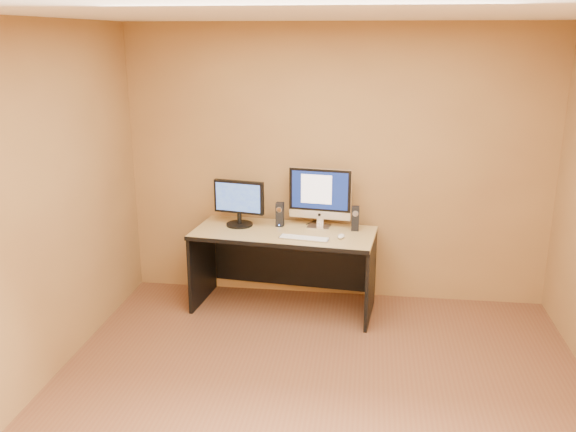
{
  "coord_description": "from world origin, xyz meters",
  "views": [
    {
      "loc": [
        0.3,
        -3.64,
        2.48
      ],
      "look_at": [
        -0.39,
        1.49,
        0.94
      ],
      "focal_mm": 38.0,
      "sensor_mm": 36.0,
      "label": 1
    }
  ],
  "objects": [
    {
      "name": "cable_b",
      "position": [
        -0.22,
        1.89,
        0.76
      ],
      "size": [
        0.1,
        0.17,
        0.01
      ],
      "primitive_type": "cylinder",
      "rotation": [
        1.57,
        0.0,
        -0.5
      ],
      "color": "black",
      "rests_on": "desk"
    },
    {
      "name": "cable_a",
      "position": [
        -0.16,
        1.87,
        0.76
      ],
      "size": [
        0.1,
        0.21,
        0.01
      ],
      "primitive_type": "cylinder",
      "rotation": [
        1.57,
        0.0,
        0.44
      ],
      "color": "black",
      "rests_on": "desk"
    },
    {
      "name": "desk",
      "position": [
        -0.44,
        1.59,
        0.38
      ],
      "size": [
        1.71,
        0.88,
        0.76
      ],
      "primitive_type": null,
      "rotation": [
        0.0,
        0.0,
        -0.1
      ],
      "color": "tan",
      "rests_on": "ground"
    },
    {
      "name": "imac",
      "position": [
        -0.14,
        1.77,
        1.04
      ],
      "size": [
        0.61,
        0.29,
        0.56
      ],
      "primitive_type": null,
      "rotation": [
        0.0,
        0.0,
        -0.12
      ],
      "color": "silver",
      "rests_on": "desk"
    },
    {
      "name": "speaker_left",
      "position": [
        -0.5,
        1.75,
        0.87
      ],
      "size": [
        0.07,
        0.08,
        0.23
      ],
      "primitive_type": null,
      "rotation": [
        0.0,
        0.0,
        -0.06
      ],
      "color": "black",
      "rests_on": "desk"
    },
    {
      "name": "second_monitor",
      "position": [
        -0.88,
        1.71,
        0.98
      ],
      "size": [
        0.53,
        0.33,
        0.43
      ],
      "primitive_type": null,
      "rotation": [
        0.0,
        0.0,
        -0.18
      ],
      "color": "black",
      "rests_on": "desk"
    },
    {
      "name": "walls",
      "position": [
        0.0,
        0.0,
        1.3
      ],
      "size": [
        4.0,
        4.0,
        2.6
      ],
      "primitive_type": null,
      "color": "olive",
      "rests_on": "ground"
    },
    {
      "name": "ceiling",
      "position": [
        0.0,
        0.0,
        2.6
      ],
      "size": [
        4.0,
        4.0,
        0.0
      ],
      "primitive_type": "plane",
      "color": "white",
      "rests_on": "walls"
    },
    {
      "name": "keyboard",
      "position": [
        -0.24,
        1.39,
        0.77
      ],
      "size": [
        0.45,
        0.18,
        0.02
      ],
      "primitive_type": "cube",
      "rotation": [
        0.0,
        0.0,
        -0.14
      ],
      "color": "#B3B3B7",
      "rests_on": "desk"
    },
    {
      "name": "mouse",
      "position": [
        0.08,
        1.47,
        0.78
      ],
      "size": [
        0.08,
        0.12,
        0.04
      ],
      "primitive_type": "ellipsoid",
      "rotation": [
        0.0,
        0.0,
        -0.22
      ],
      "color": "silver",
      "rests_on": "desk"
    },
    {
      "name": "floor",
      "position": [
        0.0,
        0.0,
        0.0
      ],
      "size": [
        4.0,
        4.0,
        0.0
      ],
      "primitive_type": "plane",
      "color": "brown",
      "rests_on": "ground"
    },
    {
      "name": "speaker_right",
      "position": [
        0.2,
        1.71,
        0.87
      ],
      "size": [
        0.07,
        0.08,
        0.23
      ],
      "primitive_type": null,
      "rotation": [
        0.0,
        0.0,
        0.02
      ],
      "color": "black",
      "rests_on": "desk"
    }
  ]
}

